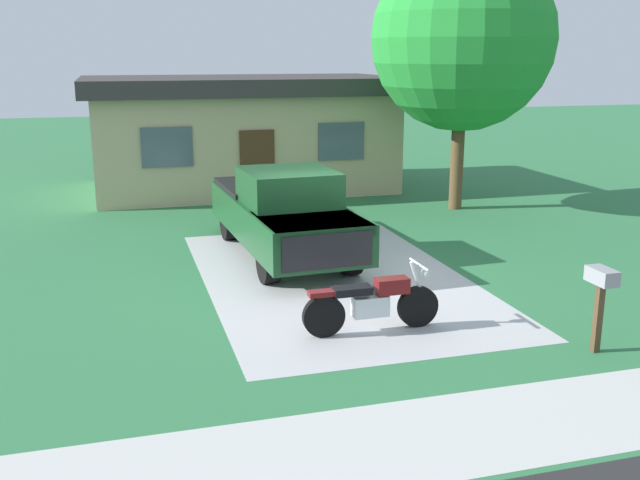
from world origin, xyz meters
TOP-DOWN VIEW (x-y plane):
  - ground_plane at (0.00, 0.00)m, footprint 80.00×80.00m
  - driveway_pad at (0.00, 0.00)m, footprint 4.90×8.07m
  - sidewalk_strip at (0.00, -6.00)m, footprint 36.00×1.80m
  - motorcycle at (-0.24, -2.78)m, footprint 2.21×0.70m
  - pickup_truck at (-0.54, 1.98)m, footprint 2.28×5.72m
  - mailbox at (2.60, -4.43)m, footprint 0.26×0.48m
  - shade_tree at (5.17, 5.32)m, footprint 4.87×4.87m
  - neighbor_house at (0.03, 10.15)m, footprint 9.60×5.60m

SIDE VIEW (x-z plane):
  - ground_plane at x=0.00m, z-range 0.00..0.00m
  - driveway_pad at x=0.00m, z-range 0.00..0.01m
  - sidewalk_strip at x=0.00m, z-range 0.00..0.01m
  - motorcycle at x=-0.24m, z-range -0.07..1.02m
  - pickup_truck at x=-0.54m, z-range 0.00..1.90m
  - mailbox at x=2.60m, z-range 0.35..1.61m
  - neighbor_house at x=0.03m, z-range 0.04..3.54m
  - shade_tree at x=5.17m, z-range 1.06..8.09m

